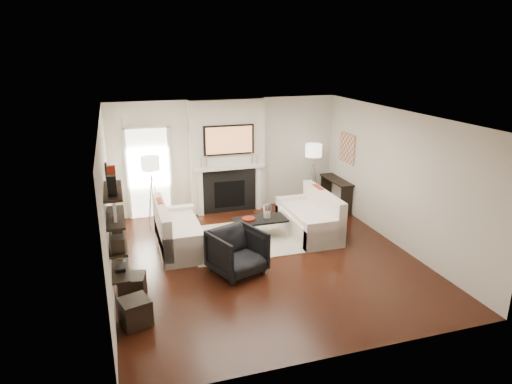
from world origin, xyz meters
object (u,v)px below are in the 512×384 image
object	(u,v)px
armchair	(237,250)
lamp_right_shade	(314,150)
coffee_table	(260,220)
lamp_left_shade	(150,163)
loveseat_left_base	(180,238)
ottoman_near	(133,287)
loveseat_right_base	(308,224)

from	to	relation	value
armchair	lamp_right_shade	size ratio (longest dim) A/B	2.17
armchair	lamp_right_shade	world-z (taller)	lamp_right_shade
coffee_table	lamp_right_shade	bearing A→B (deg)	38.61
armchair	lamp_right_shade	bearing A→B (deg)	25.30
lamp_left_shade	lamp_right_shade	size ratio (longest dim) A/B	1.00
loveseat_left_base	coffee_table	world-z (taller)	same
loveseat_left_base	armchair	bearing A→B (deg)	-58.73
armchair	ottoman_near	distance (m)	1.87
loveseat_right_base	coffee_table	distance (m)	1.07
loveseat_right_base	coffee_table	world-z (taller)	same
loveseat_left_base	coffee_table	distance (m)	1.69
loveseat_left_base	lamp_left_shade	size ratio (longest dim) A/B	4.50
loveseat_left_base	lamp_left_shade	world-z (taller)	lamp_left_shade
loveseat_left_base	lamp_right_shade	bearing A→B (deg)	23.03
lamp_left_shade	ottoman_near	distance (m)	3.36
loveseat_right_base	ottoman_near	world-z (taller)	loveseat_right_base
loveseat_right_base	coffee_table	bearing A→B (deg)	174.05
coffee_table	lamp_left_shade	size ratio (longest dim) A/B	2.75
loveseat_right_base	lamp_left_shade	distance (m)	3.65
ottoman_near	lamp_right_shade	bearing A→B (deg)	35.21
loveseat_left_base	armchair	xyz separation A→B (m)	(0.81, -1.34, 0.22)
armchair	ottoman_near	world-z (taller)	armchair
lamp_left_shade	ottoman_near	size ratio (longest dim) A/B	1.00
coffee_table	armchair	distance (m)	1.62
lamp_left_shade	loveseat_right_base	bearing A→B (deg)	-24.80
loveseat_right_base	loveseat_left_base	bearing A→B (deg)	178.28
ottoman_near	coffee_table	bearing A→B (deg)	32.72
ottoman_near	loveseat_left_base	bearing A→B (deg)	59.27
lamp_right_shade	ottoman_near	distance (m)	5.67
armchair	lamp_left_shade	xyz separation A→B (m)	(-1.20, 2.70, 1.02)
lamp_right_shade	lamp_left_shade	bearing A→B (deg)	-178.02
loveseat_right_base	armchair	bearing A→B (deg)	-146.67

